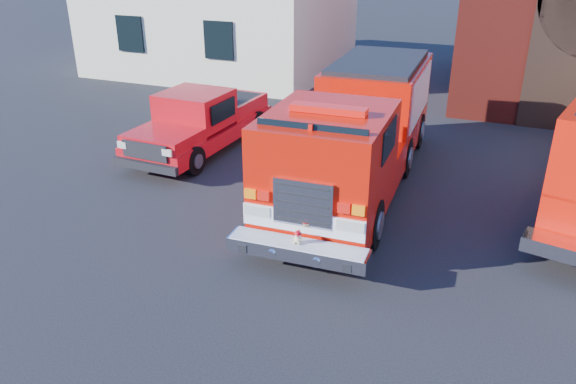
% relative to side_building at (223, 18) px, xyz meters
% --- Properties ---
extents(ground, '(100.00, 100.00, 0.00)m').
position_rel_side_building_xyz_m(ground, '(9.00, -13.00, -2.20)').
color(ground, black).
rests_on(ground, ground).
extents(side_building, '(10.20, 8.20, 4.35)m').
position_rel_side_building_xyz_m(side_building, '(0.00, 0.00, 0.00)').
color(side_building, '#EBE5C4').
rests_on(side_building, ground).
extents(fire_engine, '(2.79, 8.76, 2.67)m').
position_rel_side_building_xyz_m(fire_engine, '(9.25, -10.49, -0.82)').
color(fire_engine, black).
rests_on(fire_engine, ground).
extents(pickup_truck, '(2.05, 5.30, 1.71)m').
position_rel_side_building_xyz_m(pickup_truck, '(4.53, -9.75, -1.39)').
color(pickup_truck, black).
rests_on(pickup_truck, ground).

